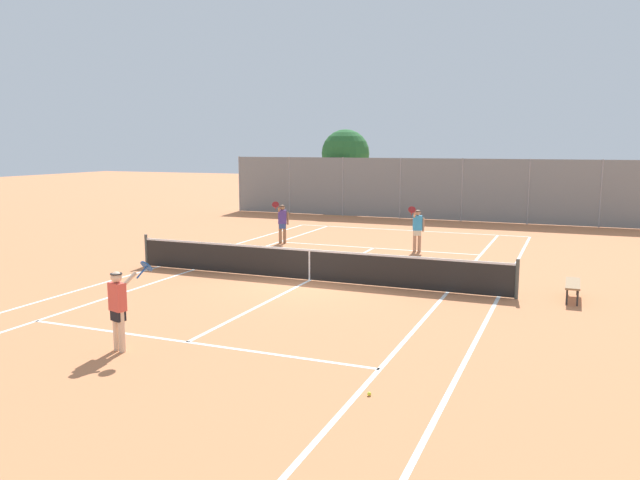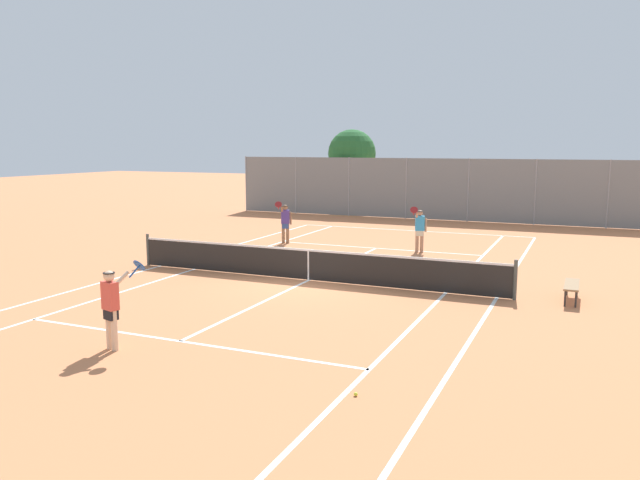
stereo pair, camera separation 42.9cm
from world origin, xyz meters
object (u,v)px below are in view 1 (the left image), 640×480
at_px(loose_tennis_ball_1, 265,260).
at_px(loose_tennis_ball_0, 368,262).
at_px(player_far_left, 282,221).
at_px(player_far_right, 417,228).
at_px(loose_tennis_ball_3, 369,394).
at_px(tree_behind_left, 345,155).
at_px(courtside_bench, 573,285).
at_px(tennis_net, 310,264).
at_px(player_near_side, 118,305).

bearing_deg(loose_tennis_ball_1, loose_tennis_ball_0, 15.93).
distance_m(player_far_left, player_far_right, 5.61).
distance_m(loose_tennis_ball_3, tree_behind_left, 28.18).
distance_m(player_far_left, tree_behind_left, 12.81).
xyz_separation_m(player_far_right, loose_tennis_ball_3, (2.55, -13.84, -0.89)).
bearing_deg(player_far_right, tree_behind_left, 120.96).
distance_m(player_far_right, loose_tennis_ball_0, 3.24).
bearing_deg(player_far_right, courtside_bench, -46.18).
bearing_deg(tennis_net, loose_tennis_ball_3, -60.42).
bearing_deg(loose_tennis_ball_0, player_far_right, 71.06).
height_order(tennis_net, player_far_right, player_far_right).
xyz_separation_m(loose_tennis_ball_0, tree_behind_left, (-6.37, 15.26, 3.41)).
relative_size(player_near_side, loose_tennis_ball_1, 26.88).
bearing_deg(loose_tennis_ball_1, player_near_side, -79.60).
bearing_deg(player_far_left, player_far_right, 1.25).
xyz_separation_m(tennis_net, loose_tennis_ball_0, (0.77, 3.27, -0.48)).
relative_size(player_far_right, tree_behind_left, 0.36).
distance_m(player_near_side, player_far_left, 13.76).
xyz_separation_m(player_far_left, loose_tennis_ball_3, (8.16, -13.72, -0.89)).
bearing_deg(loose_tennis_ball_1, loose_tennis_ball_3, -54.72).
relative_size(player_near_side, loose_tennis_ball_0, 26.88).
bearing_deg(player_near_side, player_far_left, 102.26).
xyz_separation_m(tennis_net, loose_tennis_ball_1, (-2.68, 2.28, -0.48)).
relative_size(player_near_side, player_far_right, 1.00).
bearing_deg(loose_tennis_ball_1, player_far_left, 106.82).
bearing_deg(courtside_bench, loose_tennis_ball_3, -110.34).
bearing_deg(player_far_left, loose_tennis_ball_3, -59.25).
relative_size(player_far_right, loose_tennis_ball_0, 26.88).
distance_m(courtside_bench, tree_behind_left, 22.43).
distance_m(loose_tennis_ball_1, tree_behind_left, 16.85).
distance_m(loose_tennis_ball_1, loose_tennis_ball_3, 12.14).
bearing_deg(loose_tennis_ball_1, tree_behind_left, 100.20).
bearing_deg(player_near_side, tree_behind_left, 100.28).
bearing_deg(player_near_side, loose_tennis_ball_0, 81.01).
distance_m(player_near_side, loose_tennis_ball_1, 9.84).
relative_size(tennis_net, courtside_bench, 8.00).
relative_size(loose_tennis_ball_1, courtside_bench, 0.04).
xyz_separation_m(loose_tennis_ball_0, loose_tennis_ball_1, (-3.45, -0.98, 0.00)).
distance_m(player_near_side, tree_behind_left, 26.42).
xyz_separation_m(tennis_net, tree_behind_left, (-5.61, 18.53, 2.93)).
bearing_deg(player_near_side, tennis_net, 82.92).
height_order(courtside_bench, tree_behind_left, tree_behind_left).
bearing_deg(loose_tennis_ball_0, loose_tennis_ball_1, -164.07).
bearing_deg(tennis_net, loose_tennis_ball_0, 76.80).
height_order(player_far_right, loose_tennis_ball_1, player_far_right).
relative_size(loose_tennis_ball_0, courtside_bench, 0.04).
relative_size(tennis_net, loose_tennis_ball_3, 181.82).
bearing_deg(loose_tennis_ball_0, courtside_bench, -23.33).
height_order(tennis_net, loose_tennis_ball_3, tennis_net).
bearing_deg(player_near_side, courtside_bench, 43.44).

